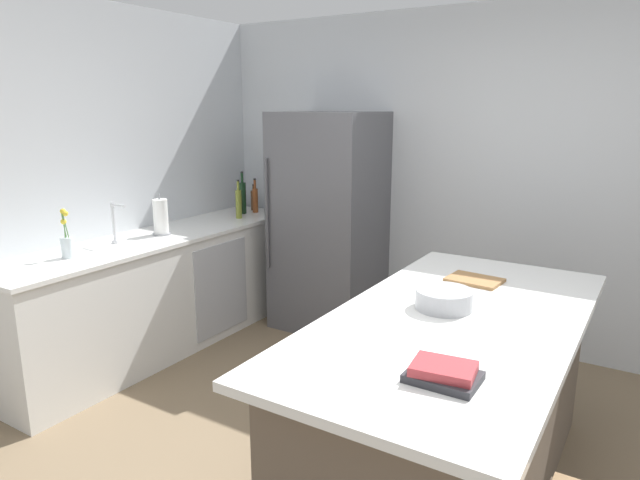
{
  "coord_description": "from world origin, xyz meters",
  "views": [
    {
      "loc": [
        1.17,
        -2.11,
        1.87
      ],
      "look_at": [
        -0.74,
        0.95,
        1.0
      ],
      "focal_mm": 31.5,
      "sensor_mm": 36.0,
      "label": 1
    }
  ],
  "objects_px": {
    "sink_faucet": "(115,222)",
    "hot_sauce_bottle": "(239,207)",
    "vinegar_bottle": "(255,199)",
    "kitchen_island": "(451,405)",
    "paper_towel_roll": "(161,217)",
    "mixing_bowl": "(444,299)",
    "flower_vase": "(67,243)",
    "syrup_bottle": "(254,199)",
    "wine_bottle": "(243,197)",
    "olive_oil_bottle": "(239,203)",
    "cookbook_stack": "(443,373)",
    "cutting_board": "(474,280)",
    "refrigerator": "(329,222)"
  },
  "relations": [
    {
      "from": "kitchen_island",
      "to": "sink_faucet",
      "type": "relative_size",
      "value": 7.11
    },
    {
      "from": "vinegar_bottle",
      "to": "mixing_bowl",
      "type": "bearing_deg",
      "value": -33.17
    },
    {
      "from": "syrup_bottle",
      "to": "flower_vase",
      "type": "bearing_deg",
      "value": -88.69
    },
    {
      "from": "kitchen_island",
      "to": "cutting_board",
      "type": "bearing_deg",
      "value": 98.68
    },
    {
      "from": "hot_sauce_bottle",
      "to": "flower_vase",
      "type": "bearing_deg",
      "value": -89.86
    },
    {
      "from": "olive_oil_bottle",
      "to": "flower_vase",
      "type": "bearing_deg",
      "value": -93.18
    },
    {
      "from": "sink_faucet",
      "to": "syrup_bottle",
      "type": "relative_size",
      "value": 1.23
    },
    {
      "from": "sink_faucet",
      "to": "cutting_board",
      "type": "relative_size",
      "value": 1.0
    },
    {
      "from": "vinegar_bottle",
      "to": "kitchen_island",
      "type": "bearing_deg",
      "value": -33.41
    },
    {
      "from": "cookbook_stack",
      "to": "mixing_bowl",
      "type": "height_order",
      "value": "mixing_bowl"
    },
    {
      "from": "flower_vase",
      "to": "syrup_bottle",
      "type": "height_order",
      "value": "flower_vase"
    },
    {
      "from": "sink_faucet",
      "to": "kitchen_island",
      "type": "bearing_deg",
      "value": -3.08
    },
    {
      "from": "flower_vase",
      "to": "syrup_bottle",
      "type": "distance_m",
      "value": 1.99
    },
    {
      "from": "kitchen_island",
      "to": "sink_faucet",
      "type": "distance_m",
      "value": 2.62
    },
    {
      "from": "kitchen_island",
      "to": "olive_oil_bottle",
      "type": "distance_m",
      "value": 2.8
    },
    {
      "from": "syrup_bottle",
      "to": "wine_bottle",
      "type": "bearing_deg",
      "value": -84.65
    },
    {
      "from": "refrigerator",
      "to": "olive_oil_bottle",
      "type": "height_order",
      "value": "refrigerator"
    },
    {
      "from": "paper_towel_roll",
      "to": "syrup_bottle",
      "type": "relative_size",
      "value": 1.28
    },
    {
      "from": "vinegar_bottle",
      "to": "paper_towel_roll",
      "type": "bearing_deg",
      "value": -92.04
    },
    {
      "from": "paper_towel_roll",
      "to": "kitchen_island",
      "type": "bearing_deg",
      "value": -11.69
    },
    {
      "from": "kitchen_island",
      "to": "vinegar_bottle",
      "type": "relative_size",
      "value": 6.79
    },
    {
      "from": "wine_bottle",
      "to": "mixing_bowl",
      "type": "distance_m",
      "value": 2.84
    },
    {
      "from": "refrigerator",
      "to": "syrup_bottle",
      "type": "height_order",
      "value": "refrigerator"
    },
    {
      "from": "refrigerator",
      "to": "hot_sauce_bottle",
      "type": "xyz_separation_m",
      "value": [
        -0.87,
        -0.13,
        0.07
      ]
    },
    {
      "from": "refrigerator",
      "to": "hot_sauce_bottle",
      "type": "height_order",
      "value": "refrigerator"
    },
    {
      "from": "paper_towel_roll",
      "to": "cookbook_stack",
      "type": "relative_size",
      "value": 1.26
    },
    {
      "from": "flower_vase",
      "to": "hot_sauce_bottle",
      "type": "bearing_deg",
      "value": 90.14
    },
    {
      "from": "sink_faucet",
      "to": "cookbook_stack",
      "type": "xyz_separation_m",
      "value": [
        2.71,
        -0.77,
        -0.11
      ]
    },
    {
      "from": "mixing_bowl",
      "to": "cutting_board",
      "type": "bearing_deg",
      "value": 90.28
    },
    {
      "from": "flower_vase",
      "to": "mixing_bowl",
      "type": "distance_m",
      "value": 2.44
    },
    {
      "from": "paper_towel_roll",
      "to": "hot_sauce_bottle",
      "type": "xyz_separation_m",
      "value": [
        -0.0,
        0.91,
        -0.05
      ]
    },
    {
      "from": "kitchen_island",
      "to": "flower_vase",
      "type": "bearing_deg",
      "value": -173.53
    },
    {
      "from": "flower_vase",
      "to": "kitchen_island",
      "type": "bearing_deg",
      "value": 6.47
    },
    {
      "from": "refrigerator",
      "to": "cutting_board",
      "type": "relative_size",
      "value": 6.03
    },
    {
      "from": "refrigerator",
      "to": "cookbook_stack",
      "type": "distance_m",
      "value": 2.83
    },
    {
      "from": "sink_faucet",
      "to": "vinegar_bottle",
      "type": "xyz_separation_m",
      "value": [
        0.09,
        1.48,
        -0.03
      ]
    },
    {
      "from": "kitchen_island",
      "to": "paper_towel_roll",
      "type": "xyz_separation_m",
      "value": [
        -2.5,
        0.52,
        0.57
      ]
    },
    {
      "from": "kitchen_island",
      "to": "mixing_bowl",
      "type": "relative_size",
      "value": 7.82
    },
    {
      "from": "kitchen_island",
      "to": "syrup_bottle",
      "type": "distance_m",
      "value": 3.11
    },
    {
      "from": "flower_vase",
      "to": "wine_bottle",
      "type": "relative_size",
      "value": 0.84
    },
    {
      "from": "wine_bottle",
      "to": "olive_oil_bottle",
      "type": "height_order",
      "value": "wine_bottle"
    },
    {
      "from": "vinegar_bottle",
      "to": "wine_bottle",
      "type": "xyz_separation_m",
      "value": [
        -0.07,
        -0.1,
        0.03
      ]
    },
    {
      "from": "syrup_bottle",
      "to": "cookbook_stack",
      "type": "distance_m",
      "value": 3.58
    },
    {
      "from": "paper_towel_roll",
      "to": "syrup_bottle",
      "type": "bearing_deg",
      "value": 92.11
    },
    {
      "from": "mixing_bowl",
      "to": "wine_bottle",
      "type": "bearing_deg",
      "value": 149.26
    },
    {
      "from": "paper_towel_roll",
      "to": "syrup_bottle",
      "type": "xyz_separation_m",
      "value": [
        -0.04,
        1.2,
        -0.03
      ]
    },
    {
      "from": "olive_oil_bottle",
      "to": "mixing_bowl",
      "type": "relative_size",
      "value": 1.24
    },
    {
      "from": "paper_towel_roll",
      "to": "mixing_bowl",
      "type": "bearing_deg",
      "value": -10.49
    },
    {
      "from": "flower_vase",
      "to": "olive_oil_bottle",
      "type": "distance_m",
      "value": 1.61
    },
    {
      "from": "sink_faucet",
      "to": "hot_sauce_bottle",
      "type": "xyz_separation_m",
      "value": [
        0.05,
        1.29,
        -0.08
      ]
    }
  ]
}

